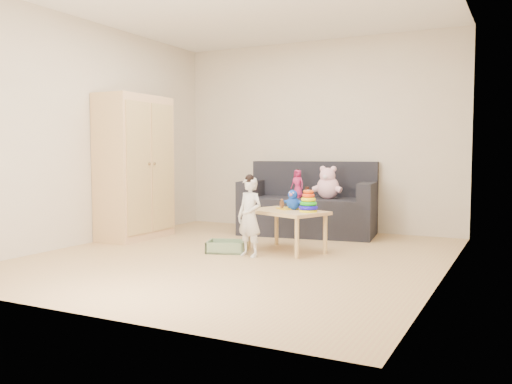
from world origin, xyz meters
The scene contains 13 objects.
room centered at (0.00, 0.00, 1.30)m, with size 4.50×4.50×4.50m.
wardrobe centered at (-1.74, 0.47, 0.88)m, with size 0.49×0.98×1.77m, color tan.
sofa centered at (0.07, 1.73, 0.24)m, with size 1.71×0.85×0.48m, color black.
play_table centered at (0.30, 0.47, 0.22)m, with size 0.85×0.54×0.45m, color tan.
storage_bin centered at (-0.25, 0.14, 0.06)m, with size 0.41×0.31×0.12m, color #6C8560, non-canonical shape.
toddler centered at (0.09, 0.03, 0.40)m, with size 0.30×0.20×0.80m, color silver.
pink_bear centered at (0.34, 1.71, 0.66)m, with size 0.31×0.26×0.35m, color #FAB8C9, non-canonical shape.
doll centered at (-0.06, 1.69, 0.66)m, with size 0.18×0.12×0.36m, color #BF235D.
ring_stacker centered at (0.58, 0.43, 0.54)m, with size 0.20×0.20×0.23m.
brown_bottle centered at (0.51, 0.56, 0.56)m, with size 0.09×0.09×0.26m.
blue_plush centered at (0.34, 0.57, 0.56)m, with size 0.18×0.14×0.22m, color blue, non-canonical shape.
wooden_figure centered at (0.23, 0.52, 0.51)m, with size 0.05×0.04×0.12m, color brown, non-canonical shape.
yellow_book centered at (0.27, 0.60, 0.45)m, with size 0.20×0.20×0.01m, color yellow.
Camera 1 is at (2.61, -4.86, 1.06)m, focal length 38.00 mm.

